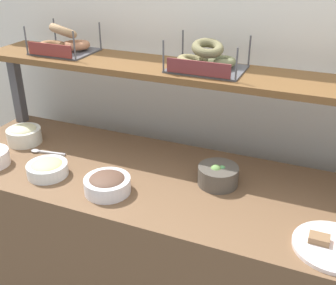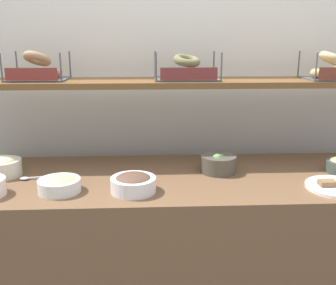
{
  "view_description": "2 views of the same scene",
  "coord_description": "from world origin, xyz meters",
  "px_view_note": "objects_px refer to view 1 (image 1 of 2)",
  "views": [
    {
      "loc": [
        0.52,
        -1.43,
        1.81
      ],
      "look_at": [
        -0.1,
        0.06,
        1.0
      ],
      "focal_mm": 44.31,
      "sensor_mm": 36.0,
      "label": 1
    },
    {
      "loc": [
        -0.2,
        -1.76,
        1.49
      ],
      "look_at": [
        -0.12,
        0.03,
        1.01
      ],
      "focal_mm": 42.02,
      "sensor_mm": 36.0,
      "label": 2
    }
  ],
  "objects_px": {
    "bowl_veggie_mix": "(218,175)",
    "serving_plate_white": "(333,246)",
    "serving_spoon_near_plate": "(43,152)",
    "bowl_egg_salad": "(47,168)",
    "bagel_basket_poppy": "(206,60)",
    "bowl_potato_salad": "(24,134)",
    "bagel_basket_everything": "(64,43)",
    "bowl_chocolate_spread": "(107,183)"
  },
  "relations": [
    {
      "from": "bowl_veggie_mix",
      "to": "bowl_chocolate_spread",
      "type": "distance_m",
      "value": 0.47
    },
    {
      "from": "bowl_chocolate_spread",
      "to": "serving_spoon_near_plate",
      "type": "distance_m",
      "value": 0.5
    },
    {
      "from": "bowl_egg_salad",
      "to": "serving_plate_white",
      "type": "xyz_separation_m",
      "value": [
        1.21,
        -0.02,
        -0.03
      ]
    },
    {
      "from": "bowl_veggie_mix",
      "to": "bowl_chocolate_spread",
      "type": "xyz_separation_m",
      "value": [
        -0.41,
        -0.24,
        -0.0
      ]
    },
    {
      "from": "bowl_egg_salad",
      "to": "serving_spoon_near_plate",
      "type": "xyz_separation_m",
      "value": [
        -0.16,
        0.16,
        -0.03
      ]
    },
    {
      "from": "bowl_veggie_mix",
      "to": "bowl_potato_salad",
      "type": "relative_size",
      "value": 1.01
    },
    {
      "from": "bowl_veggie_mix",
      "to": "bowl_chocolate_spread",
      "type": "bearing_deg",
      "value": -149.86
    },
    {
      "from": "bagel_basket_poppy",
      "to": "bagel_basket_everything",
      "type": "bearing_deg",
      "value": 178.97
    },
    {
      "from": "bowl_egg_salad",
      "to": "bagel_basket_poppy",
      "type": "distance_m",
      "value": 0.85
    },
    {
      "from": "serving_plate_white",
      "to": "bagel_basket_poppy",
      "type": "relative_size",
      "value": 0.83
    },
    {
      "from": "bowl_egg_salad",
      "to": "bagel_basket_everything",
      "type": "bearing_deg",
      "value": 111.23
    },
    {
      "from": "bowl_chocolate_spread",
      "to": "serving_plate_white",
      "type": "relative_size",
      "value": 0.71
    },
    {
      "from": "bowl_veggie_mix",
      "to": "serving_plate_white",
      "type": "relative_size",
      "value": 0.64
    },
    {
      "from": "bowl_egg_salad",
      "to": "bagel_basket_everything",
      "type": "distance_m",
      "value": 0.66
    },
    {
      "from": "serving_spoon_near_plate",
      "to": "bagel_basket_everything",
      "type": "relative_size",
      "value": 0.61
    },
    {
      "from": "bowl_veggie_mix",
      "to": "bagel_basket_everything",
      "type": "height_order",
      "value": "bagel_basket_everything"
    },
    {
      "from": "serving_spoon_near_plate",
      "to": "bagel_basket_poppy",
      "type": "xyz_separation_m",
      "value": [
        0.74,
        0.28,
        0.47
      ]
    },
    {
      "from": "bowl_chocolate_spread",
      "to": "bagel_basket_everything",
      "type": "xyz_separation_m",
      "value": [
        -0.49,
        0.47,
        0.44
      ]
    },
    {
      "from": "serving_plate_white",
      "to": "bagel_basket_poppy",
      "type": "xyz_separation_m",
      "value": [
        -0.63,
        0.47,
        0.46
      ]
    },
    {
      "from": "bowl_veggie_mix",
      "to": "serving_spoon_near_plate",
      "type": "distance_m",
      "value": 0.88
    },
    {
      "from": "serving_plate_white",
      "to": "bagel_basket_everything",
      "type": "xyz_separation_m",
      "value": [
        -1.38,
        0.48,
        0.47
      ]
    },
    {
      "from": "serving_plate_white",
      "to": "bagel_basket_everything",
      "type": "bearing_deg",
      "value": 160.9
    },
    {
      "from": "bowl_egg_salad",
      "to": "serving_spoon_near_plate",
      "type": "bearing_deg",
      "value": 134.15
    },
    {
      "from": "bowl_potato_salad",
      "to": "serving_spoon_near_plate",
      "type": "bearing_deg",
      "value": -21.33
    },
    {
      "from": "bowl_chocolate_spread",
      "to": "serving_plate_white",
      "type": "bearing_deg",
      "value": -0.59
    },
    {
      "from": "bowl_egg_salad",
      "to": "serving_plate_white",
      "type": "relative_size",
      "value": 0.66
    },
    {
      "from": "bowl_veggie_mix",
      "to": "bowl_egg_salad",
      "type": "bearing_deg",
      "value": -162.92
    },
    {
      "from": "bowl_egg_salad",
      "to": "serving_plate_white",
      "type": "distance_m",
      "value": 1.21
    },
    {
      "from": "bagel_basket_everything",
      "to": "bowl_chocolate_spread",
      "type": "bearing_deg",
      "value": -43.63
    },
    {
      "from": "bowl_potato_salad",
      "to": "bagel_basket_everything",
      "type": "bearing_deg",
      "value": 59.64
    },
    {
      "from": "bowl_potato_salad",
      "to": "serving_plate_white",
      "type": "height_order",
      "value": "bowl_potato_salad"
    },
    {
      "from": "bagel_basket_everything",
      "to": "bagel_basket_poppy",
      "type": "bearing_deg",
      "value": -1.03
    },
    {
      "from": "bowl_chocolate_spread",
      "to": "bagel_basket_poppy",
      "type": "relative_size",
      "value": 0.59
    },
    {
      "from": "bagel_basket_everything",
      "to": "bowl_veggie_mix",
      "type": "bearing_deg",
      "value": -14.56
    },
    {
      "from": "bowl_potato_salad",
      "to": "serving_plate_white",
      "type": "bearing_deg",
      "value": -9.18
    },
    {
      "from": "serving_plate_white",
      "to": "bagel_basket_poppy",
      "type": "distance_m",
      "value": 0.91
    },
    {
      "from": "bowl_egg_salad",
      "to": "serving_spoon_near_plate",
      "type": "relative_size",
      "value": 1.0
    },
    {
      "from": "bowl_egg_salad",
      "to": "bagel_basket_everything",
      "type": "relative_size",
      "value": 0.61
    },
    {
      "from": "serving_plate_white",
      "to": "bagel_basket_everything",
      "type": "relative_size",
      "value": 0.92
    },
    {
      "from": "serving_spoon_near_plate",
      "to": "bagel_basket_everything",
      "type": "xyz_separation_m",
      "value": [
        -0.02,
        0.29,
        0.47
      ]
    },
    {
      "from": "bagel_basket_poppy",
      "to": "bowl_potato_salad",
      "type": "bearing_deg",
      "value": -166.2
    },
    {
      "from": "bowl_egg_salad",
      "to": "bagel_basket_poppy",
      "type": "bearing_deg",
      "value": 37.28
    }
  ]
}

